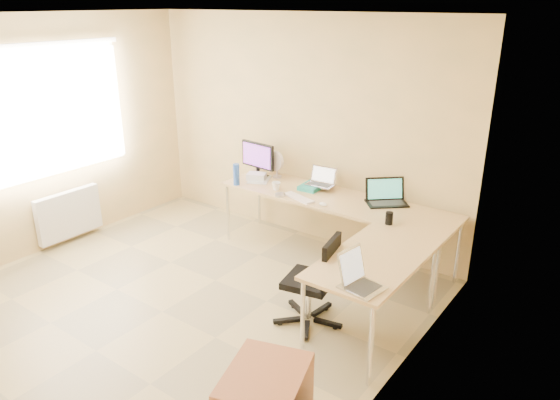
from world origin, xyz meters
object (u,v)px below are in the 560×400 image
Objects in this scene: laptop_return at (363,275)px; desk_return at (372,296)px; desk_main at (333,229)px; mug at (276,186)px; laptop_black at (388,192)px; monitor at (258,159)px; keyboard at (299,198)px; office_chair at (309,272)px; laptop_center at (320,177)px; water_bottle at (236,175)px; desk_fan at (277,165)px.

desk_return is at bearing 25.72° from laptop_return.
mug is (-0.66, -0.16, 0.41)m from desk_main.
desk_return is 1.35m from laptop_black.
desk_main and desk_return have the same top height.
monitor is 0.91m from keyboard.
office_chair reaches higher than desk_return.
laptop_center is (0.85, 0.05, -0.06)m from monitor.
laptop_black is (-0.45, 1.17, 0.49)m from desk_return.
laptop_center is (-1.25, 1.14, 0.51)m from desk_return.
keyboard is 1.22m from office_chair.
keyboard is (-0.83, -0.41, -0.12)m from laptop_black.
desk_return is 3.16× the size of laptop_black.
desk_return is at bearing -27.11° from mug.
laptop_center is at bearing 38.33° from mug.
desk_return is at bearing -111.34° from laptop_black.
water_bottle is 2.55m from laptop_return.
laptop_black reaches higher than desk_main.
laptop_return is (0.15, -0.49, 0.48)m from desk_return.
laptop_black reaches higher than office_chair.
laptop_center is at bearing 101.83° from keyboard.
mug is 0.46m from desk_fan.
desk_fan is (-0.25, 0.36, 0.11)m from mug.
keyboard is 4.11× the size of mug.
desk_fan is (-0.64, 0.06, 0.00)m from laptop_center.
office_chair is (1.58, -1.27, -0.44)m from monitor.
laptop_return reaches higher than office_chair.
monitor is 0.85m from laptop_center.
mug is at bearing -23.78° from monitor.
desk_main is 8.72× the size of desk_fan.
monitor is at bearing 173.80° from keyboard.
water_bottle is at bearing -165.20° from desk_main.
mug is 1.53m from office_chair.
water_bottle is at bearing 161.51° from desk_return.
mug reaches higher than desk_return.
desk_return is 2.67× the size of monitor.
monitor reaches higher than desk_main.
laptop_center is 0.91× the size of laptop_return.
office_chair is at bearing -161.72° from desk_return.
laptop_center is at bearing 152.43° from desk_main.
laptop_black is 1.35× the size of desk_fan.
mug is at bearing -176.15° from keyboard.
keyboard is 1.18× the size of laptop_return.
desk_fan reaches higher than laptop_black.
desk_return is at bearing -18.49° from water_bottle.
desk_main is at bearing 0.45° from monitor.
desk_main is 1.93m from laptop_return.
keyboard reaches higher than desk_return.
keyboard is (-0.30, -0.24, 0.37)m from desk_main.
keyboard is at bearing 57.54° from laptop_return.
desk_main is 1.26m from office_chair.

